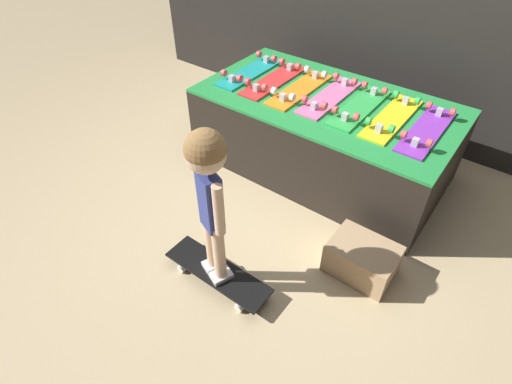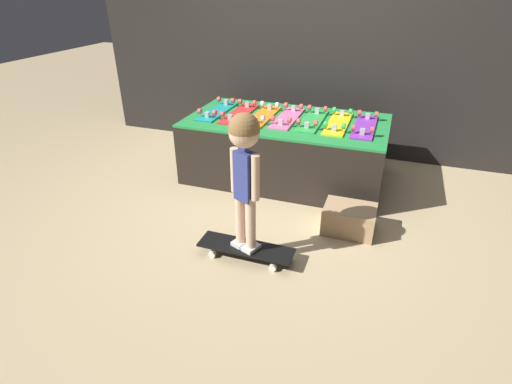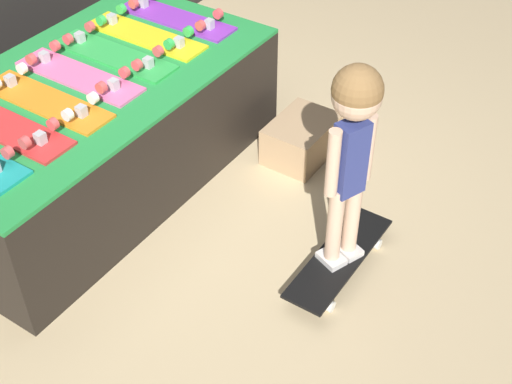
# 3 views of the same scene
# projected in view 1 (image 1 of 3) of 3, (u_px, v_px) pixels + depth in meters

# --- Properties ---
(ground_plane) EXTENTS (16.00, 16.00, 0.00)m
(ground_plane) POSITION_uv_depth(u_px,v_px,m) (280.00, 202.00, 2.97)
(ground_plane) COLOR tan
(display_rack) EXTENTS (1.89, 1.03, 0.60)m
(display_rack) POSITION_uv_depth(u_px,v_px,m) (323.00, 134.00, 3.12)
(display_rack) COLOR black
(display_rack) RESTS_ON ground_plane
(skateboard_teal_on_rack) EXTENTS (0.19, 0.69, 0.09)m
(skateboard_teal_on_rack) POSITION_uv_depth(u_px,v_px,m) (250.00, 71.00, 3.24)
(skateboard_teal_on_rack) COLOR teal
(skateboard_teal_on_rack) RESTS_ON display_rack
(skateboard_red_on_rack) EXTENTS (0.19, 0.69, 0.09)m
(skateboard_red_on_rack) POSITION_uv_depth(u_px,v_px,m) (274.00, 79.00, 3.13)
(skateboard_red_on_rack) COLOR red
(skateboard_red_on_rack) RESTS_ON display_rack
(skateboard_orange_on_rack) EXTENTS (0.19, 0.69, 0.09)m
(skateboard_orange_on_rack) POSITION_uv_depth(u_px,v_px,m) (300.00, 88.00, 3.02)
(skateboard_orange_on_rack) COLOR orange
(skateboard_orange_on_rack) RESTS_ON display_rack
(skateboard_pink_on_rack) EXTENTS (0.19, 0.69, 0.09)m
(skateboard_pink_on_rack) POSITION_uv_depth(u_px,v_px,m) (330.00, 96.00, 2.93)
(skateboard_pink_on_rack) COLOR pink
(skateboard_pink_on_rack) RESTS_ON display_rack
(skateboard_green_on_rack) EXTENTS (0.19, 0.69, 0.09)m
(skateboard_green_on_rack) POSITION_uv_depth(u_px,v_px,m) (360.00, 106.00, 2.81)
(skateboard_green_on_rack) COLOR green
(skateboard_green_on_rack) RESTS_ON display_rack
(skateboard_yellow_on_rack) EXTENTS (0.19, 0.69, 0.09)m
(skateboard_yellow_on_rack) POSITION_uv_depth(u_px,v_px,m) (392.00, 117.00, 2.71)
(skateboard_yellow_on_rack) COLOR yellow
(skateboard_yellow_on_rack) RESTS_ON display_rack
(skateboard_purple_on_rack) EXTENTS (0.19, 0.69, 0.09)m
(skateboard_purple_on_rack) POSITION_uv_depth(u_px,v_px,m) (427.00, 129.00, 2.59)
(skateboard_purple_on_rack) COLOR purple
(skateboard_purple_on_rack) RESTS_ON display_rack
(skateboard_on_floor) EXTENTS (0.70, 0.20, 0.09)m
(skateboard_on_floor) POSITION_uv_depth(u_px,v_px,m) (218.00, 273.00, 2.40)
(skateboard_on_floor) COLOR black
(skateboard_on_floor) RESTS_ON ground_plane
(child) EXTENTS (0.22, 0.20, 0.99)m
(child) POSITION_uv_depth(u_px,v_px,m) (208.00, 183.00, 1.93)
(child) COLOR silver
(child) RESTS_ON skateboard_on_floor
(storage_box) EXTENTS (0.40, 0.29, 0.22)m
(storage_box) POSITION_uv_depth(u_px,v_px,m) (362.00, 259.00, 2.43)
(storage_box) COLOR tan
(storage_box) RESTS_ON ground_plane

